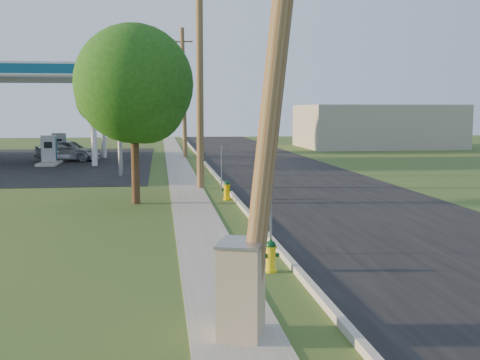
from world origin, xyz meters
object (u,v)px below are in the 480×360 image
(utility_pole_near, at_px, (280,22))
(fuel_pump_ne, at_px, (49,154))
(tree_lot, at_px, (103,101))
(hydrant_far, at_px, (202,160))
(fuel_pump_se, at_px, (59,150))
(car_silver, at_px, (68,150))
(tree_verge, at_px, (136,88))
(utility_pole_far, at_px, (184,93))
(price_pylon, at_px, (118,73))
(hydrant_mid, at_px, (227,190))
(hydrant_near, at_px, (271,256))
(utility_cabinet, at_px, (241,289))
(utility_pole_mid, at_px, (200,77))

(utility_pole_near, xyz_separation_m, fuel_pump_ne, (-8.90, 31.00, -4.08))
(tree_lot, height_order, hydrant_far, tree_lot)
(utility_pole_near, xyz_separation_m, fuel_pump_se, (-8.90, 35.00, -4.08))
(hydrant_far, height_order, car_silver, car_silver)
(utility_pole_near, height_order, tree_verge, utility_pole_near)
(fuel_pump_ne, relative_size, car_silver, 0.73)
(utility_pole_far, distance_m, price_pylon, 13.11)
(hydrant_mid, relative_size, hydrant_far, 1.01)
(fuel_pump_se, bearing_deg, utility_pole_far, 6.41)
(hydrant_near, relative_size, utility_cabinet, 0.48)
(fuel_pump_ne, distance_m, car_silver, 3.05)
(utility_pole_near, xyz_separation_m, car_silver, (-8.15, 33.96, -4.05))
(tree_lot, distance_m, utility_cabinet, 42.72)
(fuel_pump_ne, bearing_deg, hydrant_far, -14.34)
(price_pylon, bearing_deg, utility_pole_far, 72.67)
(tree_verge, xyz_separation_m, hydrant_mid, (3.40, 0.52, -3.91))
(price_pylon, height_order, hydrant_near, price_pylon)
(tree_verge, bearing_deg, fuel_pump_ne, 109.99)
(fuel_pump_se, relative_size, tree_lot, 0.48)
(price_pylon, bearing_deg, car_silver, 112.11)
(fuel_pump_se, distance_m, hydrant_mid, 22.88)
(utility_pole_mid, height_order, tree_verge, utility_pole_mid)
(tree_verge, bearing_deg, utility_cabinet, -81.57)
(fuel_pump_se, relative_size, car_silver, 0.73)
(fuel_pump_ne, distance_m, utility_cabinet, 32.12)
(utility_pole_near, height_order, utility_pole_mid, utility_pole_mid)
(utility_cabinet, distance_m, car_silver, 34.82)
(hydrant_near, relative_size, car_silver, 0.17)
(utility_pole_mid, xyz_separation_m, fuel_pump_ne, (-8.90, 13.00, -4.23))
(utility_pole_near, distance_m, utility_cabinet, 4.09)
(utility_pole_mid, relative_size, fuel_pump_ne, 3.06)
(utility_pole_mid, bearing_deg, utility_cabinet, -91.85)
(car_silver, bearing_deg, fuel_pump_ne, -178.68)
(utility_pole_near, distance_m, tree_verge, 14.00)
(utility_pole_near, bearing_deg, tree_lot, 98.61)
(price_pylon, bearing_deg, utility_pole_mid, -54.66)
(fuel_pump_ne, xyz_separation_m, hydrant_mid, (9.68, -16.73, -0.33))
(utility_pole_far, bearing_deg, fuel_pump_ne, -150.67)
(tree_verge, height_order, utility_cabinet, tree_verge)
(hydrant_mid, relative_size, utility_cabinet, 0.53)
(utility_pole_mid, relative_size, car_silver, 2.23)
(fuel_pump_se, distance_m, hydrant_far, 11.67)
(fuel_pump_ne, bearing_deg, price_pylon, -56.31)
(utility_pole_far, xyz_separation_m, hydrant_far, (0.80, -7.48, -4.42))
(utility_pole_far, relative_size, utility_cabinet, 6.29)
(hydrant_mid, height_order, car_silver, car_silver)
(tree_verge, distance_m, hydrant_far, 15.67)
(utility_pole_near, xyz_separation_m, price_pylon, (-3.90, 23.50, 0.63))
(fuel_pump_ne, distance_m, tree_verge, 18.71)
(car_silver, bearing_deg, tree_lot, 3.43)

